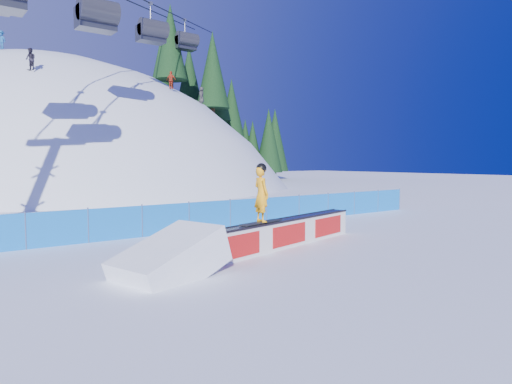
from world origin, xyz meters
TOP-DOWN VIEW (x-y plane):
  - ground at (0.00, 0.00)m, footprint 160.00×160.00m
  - snow_hill at (0.00, 42.00)m, footprint 64.00×64.00m
  - treeline at (23.07, 42.50)m, footprint 23.24×13.20m
  - safety_fence at (0.00, 4.50)m, footprint 22.05×0.05m
  - chairlift at (4.74, 27.49)m, footprint 40.80×41.70m
  - rail_box at (-2.03, -0.24)m, footprint 7.77×2.47m
  - snow_ramp at (-6.80, -1.45)m, footprint 3.11×2.36m
  - snowboarder at (-3.20, -0.53)m, footprint 1.82×0.76m
  - distant_skiers at (1.55, 30.91)m, footprint 17.86×11.13m

SIDE VIEW (x-z plane):
  - snow_hill at x=0.00m, z-range -50.00..14.00m
  - ground at x=0.00m, z-range 0.00..0.00m
  - snow_ramp at x=-6.80m, z-range -0.87..0.87m
  - rail_box at x=-2.03m, z-range -0.01..0.94m
  - safety_fence at x=0.00m, z-range -0.05..1.25m
  - snowboarder at x=-3.20m, z-range 0.93..2.80m
  - treeline at x=23.07m, z-range 0.28..19.74m
  - distant_skiers at x=1.55m, z-range 8.46..14.55m
  - chairlift at x=4.74m, z-range 5.89..27.89m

